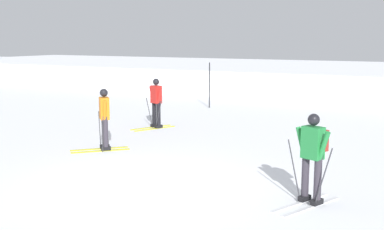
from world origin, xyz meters
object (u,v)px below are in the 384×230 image
(skier_green, at_px, (313,154))
(trail_marker_pole, at_px, (209,85))
(skier_orange, at_px, (104,117))
(skier_red, at_px, (156,102))

(skier_green, height_order, trail_marker_pole, trail_marker_pole)
(skier_orange, relative_size, trail_marker_pole, 0.85)
(skier_red, bearing_deg, skier_orange, -81.33)
(skier_red, xyz_separation_m, skier_orange, (0.53, -3.51, 0.00))
(skier_red, bearing_deg, trail_marker_pole, 95.97)
(skier_red, height_order, trail_marker_pole, trail_marker_pole)
(skier_red, distance_m, skier_orange, 3.55)
(skier_green, height_order, skier_orange, same)
(skier_orange, bearing_deg, skier_green, -15.27)
(skier_red, distance_m, skier_green, 8.50)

